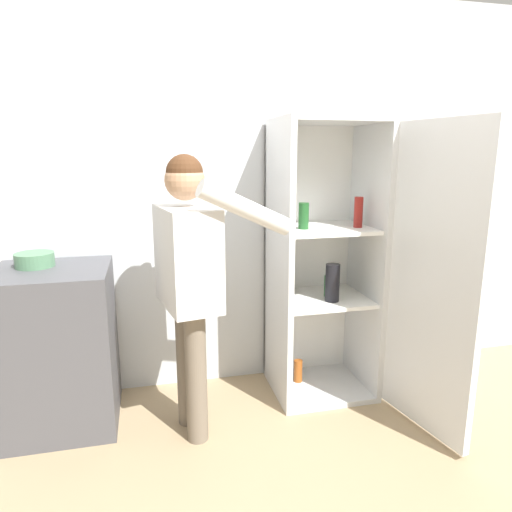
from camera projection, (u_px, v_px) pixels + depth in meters
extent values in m
plane|color=tan|center=(318.00, 454.00, 2.41)|extent=(12.00, 12.00, 0.00)
cube|color=silver|center=(271.00, 196.00, 3.06)|extent=(7.00, 0.06, 2.55)
cube|color=silver|center=(319.00, 385.00, 3.09)|extent=(0.63, 0.55, 0.04)
cube|color=silver|center=(328.00, 120.00, 2.71)|extent=(0.63, 0.55, 0.04)
cube|color=white|center=(309.00, 253.00, 3.14)|extent=(0.63, 0.03, 1.69)
cube|color=silver|center=(278.00, 264.00, 2.83)|extent=(0.04, 0.55, 1.69)
cube|color=silver|center=(366.00, 259.00, 2.96)|extent=(0.03, 0.55, 1.69)
cube|color=white|center=(322.00, 299.00, 2.95)|extent=(0.56, 0.48, 0.02)
cube|color=white|center=(324.00, 229.00, 2.85)|extent=(0.56, 0.48, 0.02)
cube|color=silver|center=(433.00, 282.00, 2.44)|extent=(0.16, 0.63, 1.69)
cylinder|color=#1E5123|center=(304.00, 216.00, 2.75)|extent=(0.06, 0.06, 0.16)
cylinder|color=#1E5123|center=(330.00, 286.00, 2.95)|extent=(0.08, 0.08, 0.14)
cylinder|color=maroon|center=(358.00, 212.00, 2.81)|extent=(0.05, 0.05, 0.19)
cylinder|color=black|center=(332.00, 283.00, 2.84)|extent=(0.09, 0.09, 0.24)
cylinder|color=black|center=(286.00, 279.00, 2.97)|extent=(0.06, 0.06, 0.22)
cylinder|color=#9E4C19|center=(298.00, 371.00, 3.09)|extent=(0.06, 0.06, 0.15)
cylinder|color=#726656|center=(187.00, 363.00, 2.62)|extent=(0.12, 0.12, 0.75)
cylinder|color=#726656|center=(196.00, 377.00, 2.46)|extent=(0.12, 0.12, 0.75)
cube|color=silver|center=(187.00, 257.00, 2.40)|extent=(0.34, 0.49, 0.53)
sphere|color=tan|center=(185.00, 180.00, 2.31)|extent=(0.21, 0.21, 0.21)
sphere|color=#4C2D19|center=(185.00, 173.00, 2.30)|extent=(0.19, 0.19, 0.19)
cylinder|color=silver|center=(175.00, 253.00, 2.63)|extent=(0.09, 0.09, 0.50)
cylinder|color=silver|center=(246.00, 208.00, 2.20)|extent=(0.50, 0.18, 0.29)
cube|color=#4C4C51|center=(57.00, 348.00, 2.60)|extent=(0.63, 0.59, 0.93)
cylinder|color=#517F5B|center=(35.00, 260.00, 2.55)|extent=(0.21, 0.21, 0.08)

